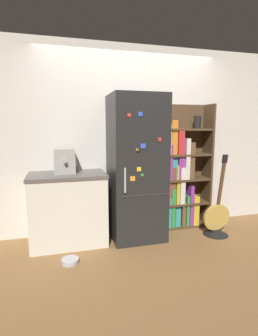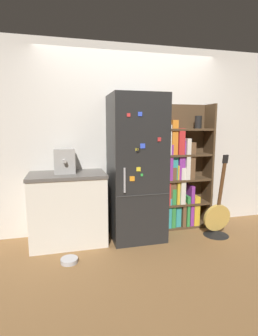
# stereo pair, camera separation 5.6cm
# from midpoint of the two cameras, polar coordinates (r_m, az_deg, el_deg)

# --- Properties ---
(ground_plane) EXTENTS (16.00, 16.00, 0.00)m
(ground_plane) POSITION_cam_midpoint_polar(r_m,az_deg,el_deg) (3.62, 1.66, -15.28)
(ground_plane) COLOR olive
(wall_back) EXTENTS (8.00, 0.05, 2.60)m
(wall_back) POSITION_cam_midpoint_polar(r_m,az_deg,el_deg) (3.76, -0.37, 6.13)
(wall_back) COLOR silver
(wall_back) RESTS_ON ground_plane
(refrigerator) EXTENTS (0.69, 0.67, 1.89)m
(refrigerator) POSITION_cam_midpoint_polar(r_m,az_deg,el_deg) (3.46, 1.13, 0.00)
(refrigerator) COLOR black
(refrigerator) RESTS_ON ground_plane
(bookshelf) EXTENTS (0.74, 0.31, 1.81)m
(bookshelf) POSITION_cam_midpoint_polar(r_m,az_deg,el_deg) (3.93, 10.58, -1.42)
(bookshelf) COLOR #4C3823
(bookshelf) RESTS_ON ground_plane
(kitchen_counter) EXTENTS (0.95, 0.60, 0.91)m
(kitchen_counter) POSITION_cam_midpoint_polar(r_m,az_deg,el_deg) (3.47, -13.53, -8.56)
(kitchen_counter) COLOR silver
(kitchen_counter) RESTS_ON ground_plane
(espresso_machine) EXTENTS (0.25, 0.35, 0.31)m
(espresso_machine) POSITION_cam_midpoint_polar(r_m,az_deg,el_deg) (3.40, -14.32, 1.54)
(espresso_machine) COLOR #A5A39E
(espresso_machine) RESTS_ON kitchen_counter
(guitar) EXTENTS (0.38, 0.35, 1.13)m
(guitar) POSITION_cam_midpoint_polar(r_m,az_deg,el_deg) (3.89, 18.05, -11.34)
(guitar) COLOR black
(guitar) RESTS_ON ground_plane
(pet_bowl) EXTENTS (0.19, 0.19, 0.05)m
(pet_bowl) POSITION_cam_midpoint_polar(r_m,az_deg,el_deg) (3.14, -13.22, -19.03)
(pet_bowl) COLOR #B7B7BC
(pet_bowl) RESTS_ON ground_plane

